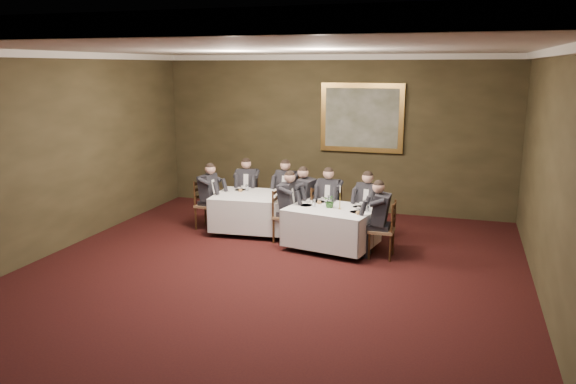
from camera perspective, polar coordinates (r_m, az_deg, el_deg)
The scene contains 29 objects.
ground at distance 8.54m, azimuth -3.28°, elevation -9.69°, with size 10.00×10.00×0.00m, color black.
ceiling at distance 7.91m, azimuth -3.61°, elevation 14.47°, with size 8.00×10.00×0.10m, color silver.
back_wall at distance 12.78m, azimuth 4.63°, elevation 5.91°, with size 8.00×0.10×3.50m, color #2F2917.
left_wall at distance 10.17m, azimuth -25.02°, elevation 3.01°, with size 0.10×10.00×3.50m, color #2F2917.
right_wall at distance 7.61m, azimuth 25.94°, elevation 0.03°, with size 0.10×10.00×3.50m, color #2F2917.
crown_molding at distance 7.90m, azimuth -3.60°, elevation 14.04°, with size 8.00×10.00×0.12m.
table_main at distance 10.17m, azimuth 4.44°, elevation -3.34°, with size 1.73×1.44×0.67m.
table_second at distance 11.19m, azimuth -3.25°, elevation -1.82°, with size 1.73×1.37×0.67m.
chair_main_backleft at distance 11.06m, azimuth 4.18°, elevation -2.91°, with size 0.45×0.44×1.00m.
diner_main_backleft at distance 10.99m, azimuth 4.19°, elevation -1.78°, with size 0.43×0.49×1.35m.
chair_main_backright at distance 10.76m, azimuth 8.14°, elevation -3.45°, with size 0.53×0.51×1.00m.
diner_main_backright at distance 10.68m, azimuth 8.15°, elevation -2.29°, with size 0.50×0.56×1.35m.
chair_main_endleft at distance 10.63m, azimuth -0.31°, elevation -3.52°, with size 0.43×0.45×1.00m.
diner_main_endleft at distance 10.56m, azimuth -0.25°, elevation -2.34°, with size 0.49×0.43×1.35m.
chair_main_endright at distance 9.88m, azimuth 9.52°, elevation -4.97°, with size 0.42×0.44×1.00m.
diner_main_endright at distance 9.81m, azimuth 9.50°, elevation -3.70°, with size 0.48×0.42×1.35m.
chair_sec_backleft at distance 12.14m, azimuth -4.12°, elevation -1.49°, with size 0.51×0.50×1.00m.
diner_sec_backleft at distance 12.07m, azimuth -4.15°, elevation -0.46°, with size 0.49×0.55×1.35m.
chair_sec_backright at distance 11.91m, azimuth -0.07°, elevation -1.73°, with size 0.50×0.48×1.00m.
diner_sec_backright at distance 11.85m, azimuth -0.10°, elevation -0.68°, with size 0.47×0.54×1.35m.
chair_sec_endright at distance 11.00m, azimuth 1.93°, elevation -2.97°, with size 0.49×0.51×1.00m.
diner_sec_endright at distance 10.94m, azimuth 1.89°, elevation -1.81°, with size 0.54×0.48×1.35m.
chair_sec_endleft at distance 11.56m, azimuth -8.16°, elevation -2.31°, with size 0.45×0.47×1.00m.
diner_sec_endleft at distance 11.50m, azimuth -8.14°, elevation -1.22°, with size 0.51×0.44×1.35m.
centerpiece at distance 10.08m, azimuth 4.31°, elevation -0.86°, with size 0.24×0.21×0.26m, color #2D5926.
candlestick at distance 9.98m, azimuth 5.30°, elevation -0.83°, with size 0.06×0.06×0.44m.
place_setting_table_main at distance 10.54m, azimuth 3.49°, elevation -0.81°, with size 0.33×0.31×0.14m.
place_setting_table_second at distance 11.56m, azimuth -4.59°, elevation 0.39°, with size 0.33×0.31×0.14m.
painting at distance 12.55m, azimuth 7.51°, elevation 7.48°, with size 1.83×0.09×1.51m.
Camera 1 is at (2.84, -7.37, 3.25)m, focal length 35.00 mm.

